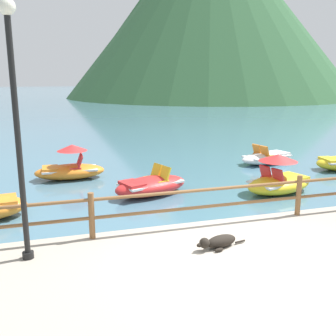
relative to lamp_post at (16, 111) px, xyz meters
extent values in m
plane|color=#477084|center=(3.58, 39.02, -3.02)|extent=(200.00, 200.00, 0.00)
cylinder|color=brown|center=(1.20, 0.57, -2.14)|extent=(0.12, 0.12, 0.95)
cylinder|color=brown|center=(5.96, 0.57, -2.14)|extent=(0.12, 0.12, 0.95)
cylinder|color=brown|center=(3.58, 0.57, -1.81)|extent=(23.80, 0.07, 0.07)
cylinder|color=brown|center=(3.58, 0.57, -2.19)|extent=(23.80, 0.07, 0.07)
cylinder|color=black|center=(0.00, 0.00, -0.56)|extent=(0.10, 0.10, 4.11)
sphere|color=silver|center=(0.00, 0.00, 1.61)|extent=(0.28, 0.28, 0.28)
cylinder|color=black|center=(0.00, 0.00, -2.56)|extent=(0.20, 0.20, 0.12)
ellipsoid|color=black|center=(3.50, -0.57, -2.50)|extent=(0.68, 0.38, 0.24)
sphere|color=black|center=(3.13, -0.64, -2.46)|extent=(0.20, 0.20, 0.20)
ellipsoid|color=black|center=(3.02, -0.66, -2.48)|extent=(0.13, 0.10, 0.08)
cylinder|color=black|center=(3.92, -0.52, -2.58)|extent=(0.22, 0.08, 0.04)
ellipsoid|color=black|center=(3.32, -0.44, -2.58)|extent=(0.21, 0.11, 0.07)
ellipsoid|color=black|center=(3.38, -0.75, -2.58)|extent=(0.21, 0.11, 0.07)
cube|color=orange|center=(-0.66, 3.62, -2.58)|extent=(0.57, 0.89, 0.12)
ellipsoid|color=red|center=(3.39, 4.38, -2.73)|extent=(2.69, 1.90, 0.57)
cube|color=silver|center=(3.39, 4.38, -2.63)|extent=(2.11, 1.53, 0.06)
cube|color=yellow|center=(3.49, 4.66, -2.56)|extent=(0.51, 0.51, 0.08)
cube|color=yellow|center=(3.66, 4.72, -2.34)|extent=(0.33, 0.45, 0.43)
cube|color=yellow|center=(3.64, 4.22, -2.56)|extent=(0.51, 0.51, 0.08)
cube|color=yellow|center=(3.81, 4.28, -2.34)|extent=(0.33, 0.45, 0.43)
cube|color=red|center=(2.76, 4.16, -2.57)|extent=(0.77, 0.95, 0.12)
ellipsoid|color=yellow|center=(7.29, 3.44, -2.75)|extent=(2.64, 1.84, 0.54)
cube|color=silver|center=(7.29, 3.44, -2.65)|extent=(2.07, 1.48, 0.06)
cube|color=red|center=(7.19, 3.15, -2.58)|extent=(0.49, 0.49, 0.08)
cube|color=red|center=(7.01, 3.10, -2.36)|extent=(0.31, 0.44, 0.43)
cube|color=red|center=(7.05, 3.63, -2.58)|extent=(0.49, 0.49, 0.08)
cube|color=red|center=(6.88, 3.58, -2.36)|extent=(0.31, 0.44, 0.43)
cube|color=yellow|center=(7.93, 3.61, -2.59)|extent=(0.74, 0.98, 0.12)
cone|color=red|center=(7.18, 3.41, -1.88)|extent=(1.46, 1.46, 0.22)
ellipsoid|color=white|center=(9.15, 7.32, -2.79)|extent=(2.73, 1.73, 0.46)
cube|color=silver|center=(9.15, 7.32, -2.71)|extent=(2.14, 1.40, 0.06)
cube|color=orange|center=(9.03, 7.05, -2.64)|extent=(0.48, 0.48, 0.08)
cube|color=orange|center=(8.85, 7.01, -2.42)|extent=(0.30, 0.44, 0.43)
cube|color=orange|center=(8.92, 7.50, -2.64)|extent=(0.48, 0.48, 0.08)
cube|color=orange|center=(8.74, 7.46, -2.42)|extent=(0.30, 0.44, 0.43)
cube|color=white|center=(9.83, 7.49, -2.65)|extent=(0.73, 0.93, 0.12)
ellipsoid|color=orange|center=(1.11, 7.09, -2.76)|extent=(2.44, 1.15, 0.52)
cube|color=silver|center=(1.11, 7.09, -2.66)|extent=(1.91, 0.94, 0.06)
cube|color=red|center=(1.29, 7.31, -2.59)|extent=(0.41, 0.41, 0.08)
cube|color=red|center=(1.47, 7.31, -2.37)|extent=(0.21, 0.40, 0.43)
cube|color=red|center=(1.29, 6.87, -2.59)|extent=(0.41, 0.41, 0.08)
cube|color=red|center=(1.47, 6.86, -2.37)|extent=(0.21, 0.40, 0.43)
cube|color=orange|center=(0.44, 7.10, -2.60)|extent=(0.55, 0.79, 0.12)
cone|color=red|center=(1.23, 7.09, -1.89)|extent=(1.08, 1.08, 0.22)
cube|color=yellow|center=(10.79, 5.50, -2.59)|extent=(0.56, 0.92, 0.12)
cone|color=#2D5633|center=(28.22, 59.77, 12.03)|extent=(49.65, 49.65, 30.09)
cone|color=#2D5633|center=(18.29, 65.77, 6.01)|extent=(27.31, 27.31, 18.06)
camera|label=1|loc=(0.52, -6.95, 0.56)|focal=42.16mm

